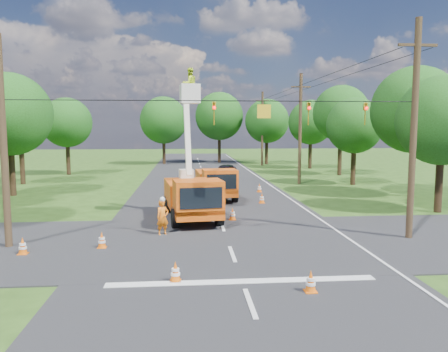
{
  "coord_description": "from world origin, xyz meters",
  "views": [
    {
      "loc": [
        -1.81,
        -17.13,
        5.13
      ],
      "look_at": [
        0.15,
        5.67,
        2.6
      ],
      "focal_mm": 35.0,
      "sensor_mm": 36.0,
      "label": 1
    }
  ],
  "objects": [
    {
      "name": "bucket_truck",
      "position": [
        -1.53,
        7.06,
        1.78
      ],
      "size": [
        3.34,
        6.9,
        8.44
      ],
      "rotation": [
        0.0,
        0.0,
        0.13
      ],
      "color": "#EE5510",
      "rests_on": "ground"
    },
    {
      "name": "tree_far_a",
      "position": [
        -5.0,
        45.0,
        6.19
      ],
      "size": [
        6.6,
        6.6,
        9.5
      ],
      "color": "#382616",
      "rests_on": "ground"
    },
    {
      "name": "traffic_cone_3",
      "position": [
        3.27,
        11.88,
        0.36
      ],
      "size": [
        0.38,
        0.38,
        0.71
      ],
      "color": "orange",
      "rests_on": "ground"
    },
    {
      "name": "ground",
      "position": [
        0.0,
        20.0,
        0.0
      ],
      "size": [
        140.0,
        140.0,
        0.0
      ],
      "primitive_type": "plane",
      "color": "#284414",
      "rests_on": "ground"
    },
    {
      "name": "tree_right_d",
      "position": [
        14.8,
        29.0,
        6.68
      ],
      "size": [
        6.0,
        6.0,
        9.7
      ],
      "color": "#382616",
      "rests_on": "ground"
    },
    {
      "name": "edge_line",
      "position": [
        5.6,
        20.0,
        0.0
      ],
      "size": [
        0.12,
        90.0,
        0.02
      ],
      "primitive_type": "cube",
      "color": "silver",
      "rests_on": "ground"
    },
    {
      "name": "tree_left_d",
      "position": [
        -15.0,
        17.0,
        6.12
      ],
      "size": [
        6.2,
        6.2,
        9.24
      ],
      "color": "#382616",
      "rests_on": "ground"
    },
    {
      "name": "tree_far_b",
      "position": [
        3.0,
        47.0,
        6.81
      ],
      "size": [
        7.0,
        7.0,
        10.32
      ],
      "color": "#382616",
      "rests_on": "ground"
    },
    {
      "name": "road_main",
      "position": [
        0.0,
        20.0,
        0.0
      ],
      "size": [
        12.0,
        100.0,
        0.06
      ],
      "primitive_type": "cube",
      "color": "black",
      "rests_on": "ground"
    },
    {
      "name": "traffic_cone_7",
      "position": [
        3.96,
        16.98,
        0.36
      ],
      "size": [
        0.38,
        0.38,
        0.71
      ],
      "color": "orange",
      "rests_on": "ground"
    },
    {
      "name": "pole_right_far",
      "position": [
        8.5,
        42.0,
        5.11
      ],
      "size": [
        1.8,
        0.3,
        10.0
      ],
      "color": "#4C3823",
      "rests_on": "ground"
    },
    {
      "name": "tree_left_e",
      "position": [
        -16.8,
        24.0,
        6.49
      ],
      "size": [
        5.8,
        5.8,
        9.41
      ],
      "color": "#382616",
      "rests_on": "ground"
    },
    {
      "name": "distant_car",
      "position": [
        2.11,
        27.1,
        0.73
      ],
      "size": [
        3.07,
        4.59,
        1.45
      ],
      "primitive_type": "imported",
      "rotation": [
        0.0,
        0.0,
        -0.35
      ],
      "color": "black",
      "rests_on": "ground"
    },
    {
      "name": "pole_right_mid",
      "position": [
        8.5,
        22.0,
        5.11
      ],
      "size": [
        1.8,
        0.3,
        10.0
      ],
      "color": "#4C3823",
      "rests_on": "ground"
    },
    {
      "name": "traffic_cone_5",
      "position": [
        -8.47,
        0.76,
        0.36
      ],
      "size": [
        0.38,
        0.38,
        0.71
      ],
      "color": "orange",
      "rests_on": "ground"
    },
    {
      "name": "pole_left",
      "position": [
        -9.5,
        2.0,
        4.5
      ],
      "size": [
        0.3,
        0.3,
        9.0
      ],
      "color": "#4C3823",
      "rests_on": "ground"
    },
    {
      "name": "road_cross",
      "position": [
        0.0,
        2.0,
        0.0
      ],
      "size": [
        56.0,
        10.0,
        0.07
      ],
      "primitive_type": "cube",
      "color": "black",
      "rests_on": "ground"
    },
    {
      "name": "tree_right_e",
      "position": [
        13.8,
        37.0,
        5.81
      ],
      "size": [
        5.6,
        5.6,
        8.63
      ],
      "color": "#382616",
      "rests_on": "ground"
    },
    {
      "name": "traffic_cone_1",
      "position": [
        2.01,
        -4.25,
        0.36
      ],
      "size": [
        0.38,
        0.38,
        0.71
      ],
      "color": "orange",
      "rests_on": "ground"
    },
    {
      "name": "tree_right_a",
      "position": [
        13.5,
        8.0,
        5.56
      ],
      "size": [
        5.4,
        5.4,
        8.28
      ],
      "color": "#382616",
      "rests_on": "ground"
    },
    {
      "name": "traffic_cone_4",
      "position": [
        -5.45,
        1.45,
        0.36
      ],
      "size": [
        0.38,
        0.38,
        0.71
      ],
      "color": "orange",
      "rests_on": "ground"
    },
    {
      "name": "second_truck",
      "position": [
        0.28,
        14.07,
        1.21
      ],
      "size": [
        2.84,
        6.38,
        2.33
      ],
      "rotation": [
        0.0,
        0.0,
        0.07
      ],
      "color": "#EE5510",
      "rests_on": "ground"
    },
    {
      "name": "tree_left_f",
      "position": [
        -14.8,
        32.0,
        5.69
      ],
      "size": [
        5.4,
        5.4,
        8.4
      ],
      "color": "#382616",
      "rests_on": "ground"
    },
    {
      "name": "pole_right_near",
      "position": [
        8.5,
        2.0,
        5.11
      ],
      "size": [
        1.8,
        0.3,
        10.0
      ],
      "color": "#4C3823",
      "rests_on": "ground"
    },
    {
      "name": "ground_worker",
      "position": [
        -2.98,
        3.58,
        0.86
      ],
      "size": [
        0.75,
        0.66,
        1.71
      ],
      "primitive_type": "imported",
      "rotation": [
        0.0,
        0.0,
        0.51
      ],
      "color": "#DF4712",
      "rests_on": "ground"
    },
    {
      "name": "tree_right_b",
      "position": [
        15.0,
        14.0,
        6.43
      ],
      "size": [
        6.4,
        6.4,
        9.65
      ],
      "color": "#382616",
      "rests_on": "ground"
    },
    {
      "name": "stop_bar",
      "position": [
        0.0,
        -3.2,
        0.0
      ],
      "size": [
        9.0,
        0.45,
        0.02
      ],
      "primitive_type": "cube",
      "color": "silver",
      "rests_on": "ground"
    },
    {
      "name": "traffic_cone_2",
      "position": [
        0.7,
        6.63,
        0.36
      ],
      "size": [
        0.38,
        0.38,
        0.71
      ],
      "color": "orange",
      "rests_on": "ground"
    },
    {
      "name": "tree_right_c",
      "position": [
        13.2,
        21.0,
        5.31
      ],
      "size": [
        5.0,
        5.0,
        7.83
      ],
      "color": "#382616",
      "rests_on": "ground"
    },
    {
      "name": "traffic_cone_0",
      "position": [
        -2.22,
        -2.97,
        0.36
      ],
      "size": [
        0.38,
        0.38,
        0.71
      ],
      "color": "orange",
      "rests_on": "ground"
    },
    {
      "name": "tree_far_c",
      "position": [
        9.5,
        44.0,
        6.06
      ],
      "size": [
        6.2,
        6.2,
        9.18
      ],
      "color": "#382616",
      "rests_on": "ground"
    },
    {
      "name": "signal_span",
      "position": [
        2.23,
        1.99,
        5.88
      ],
      "size": [
        18.0,
        0.29,
        1.07
      ],
      "color": "black",
      "rests_on": "ground"
    }
  ]
}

